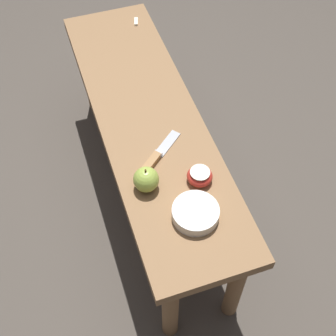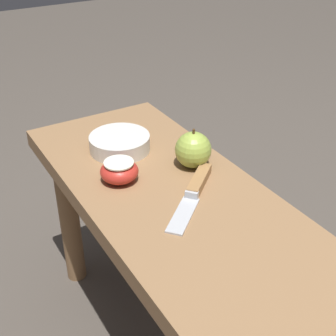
# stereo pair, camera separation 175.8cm
# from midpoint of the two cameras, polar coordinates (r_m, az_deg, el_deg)

# --- Properties ---
(wooden_bench) EXTENTS (1.25, 0.34, 0.46)m
(wooden_bench) POSITION_cam_midpoint_polar(r_m,az_deg,el_deg) (0.97, 36.37, -68.81)
(wooden_bench) COLOR olive
(wooden_bench) RESTS_ON ground_plane
(knife) EXTENTS (0.16, 0.19, 0.02)m
(knife) POSITION_cam_midpoint_polar(r_m,az_deg,el_deg) (0.85, 20.02, -60.30)
(knife) COLOR #B7BABF
(knife) RESTS_ON wooden_bench
(apple_whole) EXTENTS (0.08, 0.08, 0.09)m
(apple_whole) POSITION_cam_midpoint_polar(r_m,az_deg,el_deg) (0.82, 17.14, -53.73)
(apple_whole) COLOR #9EB747
(apple_whole) RESTS_ON wooden_bench
(apple_cut) EXTENTS (0.08, 0.08, 0.04)m
(apple_cut) POSITION_cam_midpoint_polar(r_m,az_deg,el_deg) (0.83, -1.14, -59.06)
(apple_cut) COLOR red
(apple_cut) RESTS_ON wooden_bench
(bowl) EXTENTS (0.14, 0.14, 0.04)m
(bowl) POSITION_cam_midpoint_polar(r_m,az_deg,el_deg) (0.84, -2.04, -50.26)
(bowl) COLOR silver
(bowl) RESTS_ON wooden_bench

